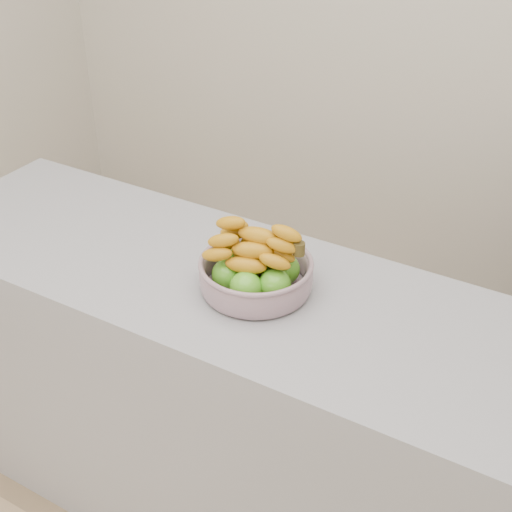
# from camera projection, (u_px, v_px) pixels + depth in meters

# --- Properties ---
(counter) EXTENTS (2.00, 0.60, 0.90)m
(counter) POSITION_uv_depth(u_px,v_px,m) (241.00, 408.00, 2.09)
(counter) COLOR #9E9FA6
(counter) RESTS_ON ground
(fruit_bowl) EXTENTS (0.29, 0.29, 0.18)m
(fruit_bowl) POSITION_uv_depth(u_px,v_px,m) (256.00, 270.00, 1.80)
(fruit_bowl) COLOR #9CAFBB
(fruit_bowl) RESTS_ON counter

